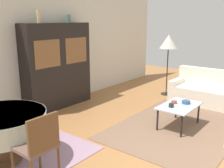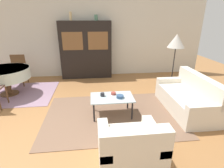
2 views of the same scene
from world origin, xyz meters
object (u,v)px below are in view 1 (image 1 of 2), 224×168
object	(u,v)px
coffee_table	(179,107)
vase_tall	(39,16)
dining_table	(1,123)
floor_lamp	(169,43)
dining_chair_near	(38,144)
vase_short	(68,19)
display_cabinet	(58,66)
bowl_small	(174,102)
couch	(208,92)
cup	(171,105)
bowl	(186,102)

from	to	relation	value
coffee_table	vase_tall	distance (m)	3.42
dining_table	floor_lamp	world-z (taller)	floor_lamp
dining_chair_near	vase_short	size ratio (longest dim) A/B	5.14
display_cabinet	dining_chair_near	bearing A→B (deg)	-135.05
dining_table	bowl_small	xyz separation A→B (m)	(2.83, -1.31, -0.14)
couch	vase_tall	xyz separation A→B (m)	(-2.83, 2.74, 1.80)
couch	cup	xyz separation A→B (m)	(-2.00, 0.03, 0.18)
couch	coffee_table	size ratio (longest dim) A/B	1.85
couch	display_cabinet	world-z (taller)	display_cabinet
vase_tall	vase_short	world-z (taller)	vase_tall
couch	floor_lamp	bearing A→B (deg)	-6.04
cup	vase_short	world-z (taller)	vase_short
couch	vase_short	xyz separation A→B (m)	(-2.01, 2.74, 1.76)
couch	cup	world-z (taller)	couch
bowl	couch	bearing A→B (deg)	3.49
display_cabinet	cup	world-z (taller)	display_cabinet
couch	dining_chair_near	distance (m)	4.62
bowl	dining_table	bearing A→B (deg)	153.00
display_cabinet	dining_table	xyz separation A→B (m)	(-2.18, -1.33, -0.37)
display_cabinet	dining_chair_near	size ratio (longest dim) A/B	2.08
dining_chair_near	bowl_small	distance (m)	2.87
display_cabinet	vase_tall	size ratio (longest dim) A/B	7.29
bowl	vase_tall	distance (m)	3.48
coffee_table	vase_short	world-z (taller)	vase_short
dining_table	floor_lamp	bearing A→B (deg)	-2.59
bowl	vase_short	world-z (taller)	vase_short
floor_lamp	dining_chair_near	bearing A→B (deg)	-172.32
display_cabinet	vase_short	world-z (taller)	vase_short
couch	vase_tall	size ratio (longest dim) A/B	6.38
dining_chair_near	bowl	bearing A→B (deg)	-12.54
couch	floor_lamp	world-z (taller)	floor_lamp
couch	bowl	size ratio (longest dim) A/B	10.95
couch	cup	size ratio (longest dim) A/B	18.50
couch	vase_short	world-z (taller)	vase_short
bowl	bowl_small	distance (m)	0.23
dining_chair_near	floor_lamp	world-z (taller)	floor_lamp
dining_table	dining_chair_near	xyz separation A→B (m)	(0.00, -0.85, -0.06)
bowl_small	vase_tall	distance (m)	3.29
floor_lamp	vase_tall	distance (m)	3.41
display_cabinet	dining_table	world-z (taller)	display_cabinet
couch	dining_chair_near	xyz separation A→B (m)	(-4.58, 0.56, 0.26)
floor_lamp	bowl	bearing A→B (deg)	-143.61
coffee_table	display_cabinet	world-z (taller)	display_cabinet
dining_table	floor_lamp	xyz separation A→B (m)	(4.71, -0.21, 0.81)
floor_lamp	dining_table	bearing A→B (deg)	177.41
coffee_table	floor_lamp	bearing A→B (deg)	32.69
floor_lamp	cup	xyz separation A→B (m)	(-2.12, -1.16, -0.94)
dining_chair_near	bowl_small	size ratio (longest dim) A/B	8.58
vase_tall	vase_short	xyz separation A→B (m)	(0.83, -0.00, -0.04)
display_cabinet	vase_tall	distance (m)	1.20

